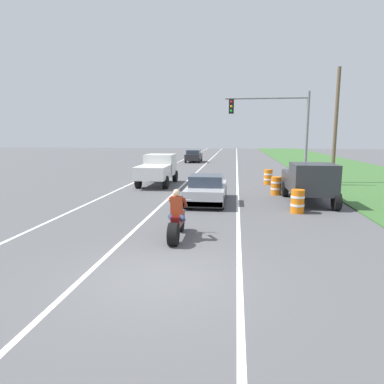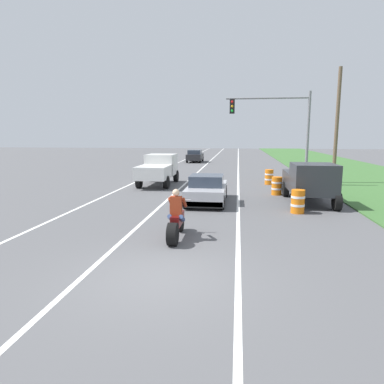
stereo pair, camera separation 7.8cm
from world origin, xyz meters
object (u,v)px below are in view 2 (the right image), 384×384
object	(u,v)px
pickup_truck_left_lane_white	(158,168)
distant_car_far_ahead	(195,156)
motorcycle_with_rider	(176,221)
traffic_light_mast_near	(281,123)
pickup_truck_right_shoulder_dark_grey	(309,180)
construction_barrel_nearest	(298,201)
construction_barrel_far	(269,177)
construction_barrel_mid	(277,186)
sports_car_silver	(207,190)

from	to	relation	value
pickup_truck_left_lane_white	distant_car_far_ahead	distance (m)	19.84
motorcycle_with_rider	traffic_light_mast_near	size ratio (longest dim) A/B	0.37
pickup_truck_right_shoulder_dark_grey	construction_barrel_nearest	world-z (taller)	pickup_truck_right_shoulder_dark_grey
pickup_truck_left_lane_white	distant_car_far_ahead	world-z (taller)	pickup_truck_left_lane_white
construction_barrel_far	distant_car_far_ahead	world-z (taller)	distant_car_far_ahead
construction_barrel_mid	distant_car_far_ahead	world-z (taller)	distant_car_far_ahead
motorcycle_with_rider	pickup_truck_right_shoulder_dark_grey	world-z (taller)	pickup_truck_right_shoulder_dark_grey
pickup_truck_right_shoulder_dark_grey	construction_barrel_far	world-z (taller)	pickup_truck_right_shoulder_dark_grey
motorcycle_with_rider	sports_car_silver	xyz separation A→B (m)	(0.41, 6.19, 0.04)
sports_car_silver	construction_barrel_nearest	distance (m)	4.41
traffic_light_mast_near	distant_car_far_ahead	world-z (taller)	traffic_light_mast_near
motorcycle_with_rider	traffic_light_mast_near	xyz separation A→B (m)	(4.59, 12.58, 3.45)
pickup_truck_right_shoulder_dark_grey	traffic_light_mast_near	xyz separation A→B (m)	(-0.76, 5.76, 2.94)
traffic_light_mast_near	construction_barrel_nearest	bearing A→B (deg)	-91.08
sports_car_silver	pickup_truck_right_shoulder_dark_grey	distance (m)	5.00
traffic_light_mast_near	construction_barrel_nearest	xyz separation A→B (m)	(-0.16, -8.21, -3.54)
pickup_truck_left_lane_white	construction_barrel_mid	size ratio (longest dim) A/B	4.80
pickup_truck_right_shoulder_dark_grey	construction_barrel_nearest	size ratio (longest dim) A/B	4.80
motorcycle_with_rider	construction_barrel_mid	world-z (taller)	motorcycle_with_rider
pickup_truck_right_shoulder_dark_grey	construction_barrel_nearest	xyz separation A→B (m)	(-0.91, -2.44, -0.60)
construction_barrel_nearest	distant_car_far_ahead	bearing A→B (deg)	105.91
construction_barrel_nearest	distant_car_far_ahead	xyz separation A→B (m)	(-7.79, 27.32, 0.27)
pickup_truck_right_shoulder_dark_grey	motorcycle_with_rider	bearing A→B (deg)	-128.09
construction_barrel_nearest	distant_car_far_ahead	world-z (taller)	distant_car_far_ahead
pickup_truck_left_lane_white	sports_car_silver	bearing A→B (deg)	-56.58
construction_barrel_far	distant_car_far_ahead	size ratio (longest dim) A/B	0.25
pickup_truck_left_lane_white	construction_barrel_far	bearing A→B (deg)	8.70
traffic_light_mast_near	construction_barrel_nearest	distance (m)	8.94
construction_barrel_mid	distant_car_far_ahead	xyz separation A→B (m)	(-7.40, 22.83, 0.27)
construction_barrel_nearest	sports_car_silver	bearing A→B (deg)	155.74
traffic_light_mast_near	construction_barrel_mid	world-z (taller)	traffic_light_mast_near
distant_car_far_ahead	construction_barrel_nearest	bearing A→B (deg)	-74.09
pickup_truck_left_lane_white	construction_barrel_nearest	xyz separation A→B (m)	(7.77, -7.49, -0.60)
construction_barrel_far	traffic_light_mast_near	bearing A→B (deg)	-33.78
sports_car_silver	traffic_light_mast_near	xyz separation A→B (m)	(4.18, 6.39, 3.41)
sports_car_silver	pickup_truck_left_lane_white	bearing A→B (deg)	123.42
pickup_truck_left_lane_white	traffic_light_mast_near	distance (m)	8.48
motorcycle_with_rider	construction_barrel_far	distance (m)	13.59
sports_car_silver	construction_barrel_far	size ratio (longest dim) A/B	4.30
motorcycle_with_rider	traffic_light_mast_near	distance (m)	13.83
pickup_truck_left_lane_white	construction_barrel_mid	xyz separation A→B (m)	(7.38, -2.99, -0.60)
sports_car_silver	pickup_truck_right_shoulder_dark_grey	bearing A→B (deg)	7.28
motorcycle_with_rider	construction_barrel_far	size ratio (longest dim) A/B	2.21
pickup_truck_right_shoulder_dark_grey	construction_barrel_mid	size ratio (longest dim) A/B	4.80
pickup_truck_right_shoulder_dark_grey	traffic_light_mast_near	world-z (taller)	traffic_light_mast_near
pickup_truck_left_lane_white	construction_barrel_nearest	world-z (taller)	pickup_truck_left_lane_white
sports_car_silver	distant_car_far_ahead	xyz separation A→B (m)	(-3.77, 25.51, 0.14)
pickup_truck_left_lane_white	pickup_truck_right_shoulder_dark_grey	size ratio (longest dim) A/B	1.00
pickup_truck_right_shoulder_dark_grey	traffic_light_mast_near	distance (m)	6.51
construction_barrel_far	distant_car_far_ahead	bearing A→B (deg)	111.42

